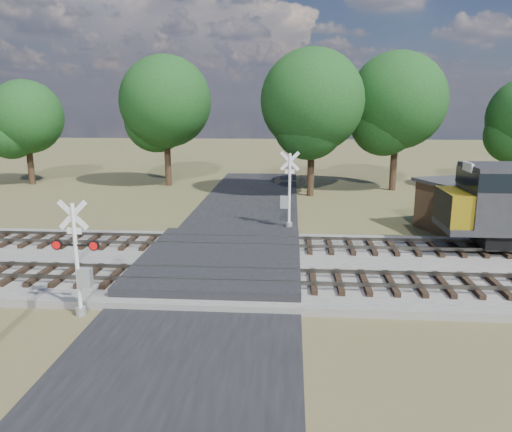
{
  "coord_description": "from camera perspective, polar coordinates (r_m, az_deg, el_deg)",
  "views": [
    {
      "loc": [
        3.1,
        -20.56,
        7.23
      ],
      "look_at": [
        1.46,
        2.0,
        2.04
      ],
      "focal_mm": 35.0,
      "sensor_mm": 36.0,
      "label": 1
    }
  ],
  "objects": [
    {
      "name": "ground",
      "position": [
        22.02,
        -4.19,
        -6.29
      ],
      "size": [
        160.0,
        160.0,
        0.0
      ],
      "primitive_type": "plane",
      "color": "#4F522B",
      "rests_on": "ground"
    },
    {
      "name": "ballast_bed",
      "position": [
        23.27,
        21.3,
        -5.72
      ],
      "size": [
        140.0,
        10.0,
        0.3
      ],
      "primitive_type": "cube",
      "color": "gray",
      "rests_on": "ground"
    },
    {
      "name": "road",
      "position": [
        22.0,
        -4.19,
        -6.2
      ],
      "size": [
        7.0,
        60.0,
        0.08
      ],
      "primitive_type": "cube",
      "color": "black",
      "rests_on": "ground"
    },
    {
      "name": "crossing_panel",
      "position": [
        22.39,
        -4.02,
        -5.11
      ],
      "size": [
        7.0,
        9.0,
        0.62
      ],
      "primitive_type": "cube",
      "color": "#262628",
      "rests_on": "ground"
    },
    {
      "name": "track_near",
      "position": [
        19.78,
        4.0,
        -7.29
      ],
      "size": [
        140.0,
        2.6,
        0.33
      ],
      "color": "black",
      "rests_on": "ballast_bed"
    },
    {
      "name": "track_far",
      "position": [
        24.53,
        4.06,
        -3.26
      ],
      "size": [
        140.0,
        2.6,
        0.33
      ],
      "color": "black",
      "rests_on": "ballast_bed"
    },
    {
      "name": "crossing_signal_near",
      "position": [
        18.07,
        -19.49,
        -5.68
      ],
      "size": [
        1.65,
        0.36,
        4.09
      ],
      "rotation": [
        0.0,
        0.0,
        -0.01
      ],
      "color": "silver",
      "rests_on": "ground"
    },
    {
      "name": "crossing_signal_far",
      "position": [
        29.02,
        3.65,
        2.25
      ],
      "size": [
        1.82,
        0.39,
        4.5
      ],
      "rotation": [
        0.0,
        0.0,
        3.09
      ],
      "color": "silver",
      "rests_on": "ground"
    },
    {
      "name": "equipment_shed",
      "position": [
        30.6,
        22.7,
        1.06
      ],
      "size": [
        5.51,
        5.51,
        2.91
      ],
      "rotation": [
        0.0,
        0.0,
        0.36
      ],
      "color": "#49341F",
      "rests_on": "ground"
    },
    {
      "name": "treeline",
      "position": [
        41.46,
        10.31,
        12.04
      ],
      "size": [
        83.46,
        11.91,
        11.27
      ],
      "color": "black",
      "rests_on": "ground"
    }
  ]
}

